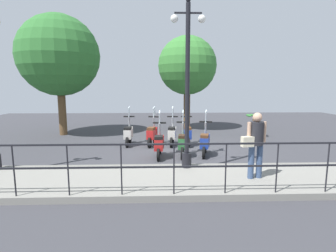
# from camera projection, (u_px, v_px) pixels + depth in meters

# --- Properties ---
(ground_plane) EXTENTS (28.00, 28.00, 0.00)m
(ground_plane) POSITION_uv_depth(u_px,v_px,m) (182.00, 151.00, 9.60)
(ground_plane) COLOR #38383D
(promenade_walkway) EXTENTS (2.20, 20.00, 0.15)m
(promenade_walkway) POSITION_uv_depth(u_px,v_px,m) (193.00, 179.00, 6.47)
(promenade_walkway) COLOR gray
(promenade_walkway) RESTS_ON ground_plane
(fence_railing) EXTENTS (0.04, 16.03, 1.07)m
(fence_railing) POSITION_uv_depth(u_px,v_px,m) (200.00, 159.00, 5.32)
(fence_railing) COLOR black
(fence_railing) RESTS_ON promenade_walkway
(lamp_post_near) EXTENTS (0.26, 0.90, 4.40)m
(lamp_post_near) POSITION_uv_depth(u_px,v_px,m) (187.00, 96.00, 6.91)
(lamp_post_near) COLOR black
(lamp_post_near) RESTS_ON promenade_walkway
(pedestrian_with_bag) EXTENTS (0.38, 0.64, 1.59)m
(pedestrian_with_bag) POSITION_uv_depth(u_px,v_px,m) (256.00, 140.00, 6.21)
(pedestrian_with_bag) COLOR #384C70
(pedestrian_with_bag) RESTS_ON promenade_walkway
(tree_large) EXTENTS (3.77, 3.77, 5.66)m
(tree_large) POSITION_uv_depth(u_px,v_px,m) (59.00, 56.00, 12.28)
(tree_large) COLOR brown
(tree_large) RESTS_ON ground_plane
(tree_distant) EXTENTS (3.11, 3.11, 5.01)m
(tree_distant) POSITION_uv_depth(u_px,v_px,m) (187.00, 66.00, 13.99)
(tree_distant) COLOR brown
(tree_distant) RESTS_ON ground_plane
(potted_palm) EXTENTS (1.06, 0.66, 1.05)m
(potted_palm) POSITION_uv_depth(u_px,v_px,m) (253.00, 127.00, 12.26)
(potted_palm) COLOR slate
(potted_palm) RESTS_ON ground_plane
(scooter_near_0) EXTENTS (1.21, 0.51, 1.54)m
(scooter_near_0) POSITION_uv_depth(u_px,v_px,m) (205.00, 142.00, 8.91)
(scooter_near_0) COLOR black
(scooter_near_0) RESTS_ON ground_plane
(scooter_near_1) EXTENTS (1.23, 0.44, 1.54)m
(scooter_near_1) POSITION_uv_depth(u_px,v_px,m) (183.00, 142.00, 8.82)
(scooter_near_1) COLOR black
(scooter_near_1) RESTS_ON ground_plane
(scooter_near_2) EXTENTS (1.23, 0.44, 1.54)m
(scooter_near_2) POSITION_uv_depth(u_px,v_px,m) (159.00, 143.00, 8.64)
(scooter_near_2) COLOR black
(scooter_near_2) RESTS_ON ground_plane
(scooter_far_0) EXTENTS (1.23, 0.44, 1.54)m
(scooter_far_0) POSITION_uv_depth(u_px,v_px,m) (187.00, 133.00, 10.49)
(scooter_far_0) COLOR black
(scooter_far_0) RESTS_ON ground_plane
(scooter_far_1) EXTENTS (1.23, 0.44, 1.54)m
(scooter_far_1) POSITION_uv_depth(u_px,v_px,m) (172.00, 133.00, 10.46)
(scooter_far_1) COLOR black
(scooter_far_1) RESTS_ON ground_plane
(scooter_far_2) EXTENTS (1.22, 0.51, 1.54)m
(scooter_far_2) POSITION_uv_depth(u_px,v_px,m) (152.00, 134.00, 10.41)
(scooter_far_2) COLOR black
(scooter_far_2) RESTS_ON ground_plane
(scooter_far_3) EXTENTS (1.23, 0.44, 1.54)m
(scooter_far_3) POSITION_uv_depth(u_px,v_px,m) (128.00, 133.00, 10.50)
(scooter_far_3) COLOR black
(scooter_far_3) RESTS_ON ground_plane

